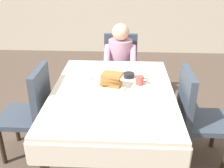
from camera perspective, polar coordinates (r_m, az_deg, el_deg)
ground_plane at (r=2.81m, az=0.10°, el=-14.91°), size 14.00×14.00×0.00m
dining_table_main at (r=2.44m, az=0.11°, el=-3.17°), size 1.12×1.52×0.74m
chair_diner at (r=3.55m, az=1.82°, el=4.14°), size 0.44×0.45×0.93m
diner_person at (r=3.36m, az=1.79°, el=5.38°), size 0.40×0.43×1.12m
chair_left_side at (r=2.64m, az=-16.87°, el=-4.93°), size 0.45×0.44×0.93m
chair_right_side at (r=2.58m, az=17.53°, el=-5.80°), size 0.45×0.44×0.93m
plate_breakfast at (r=2.45m, az=-0.08°, el=-0.41°), size 0.28×0.28×0.02m
breakfast_stack at (r=2.42m, az=-0.23°, el=1.04°), size 0.22×0.18×0.12m
cup_coffee at (r=2.50m, az=6.08°, el=0.81°), size 0.11×0.08×0.08m
bowl_butter at (r=2.65m, az=3.68°, el=1.91°), size 0.11×0.11×0.04m
syrup_pitcher at (r=2.58m, az=-5.31°, el=1.56°), size 0.08×0.08×0.07m
fork_left_of_plate at (r=2.45m, az=-4.54°, el=-0.63°), size 0.03×0.18×0.00m
knife_right_of_plate at (r=2.44m, az=4.36°, el=-0.83°), size 0.03×0.20×0.00m
spoon_near_edge at (r=2.15m, az=-0.72°, el=-4.53°), size 0.15×0.04×0.00m
napkin_folded at (r=2.37m, az=-8.49°, el=-1.81°), size 0.19×0.15×0.01m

